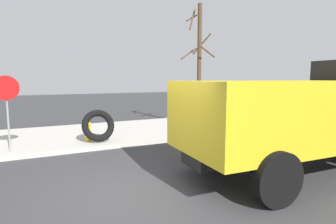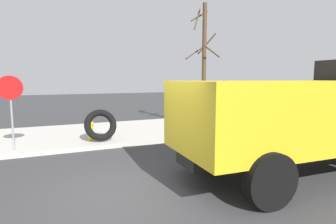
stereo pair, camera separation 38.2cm
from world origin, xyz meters
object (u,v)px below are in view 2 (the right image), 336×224
(stop_sign, at_px, (11,99))
(bare_tree, at_px, (204,62))
(dump_truck_yellow, at_px, (315,111))
(fire_hydrant, at_px, (91,130))
(loose_tire, at_px, (101,125))

(stop_sign, distance_m, bare_tree, 8.57)
(dump_truck_yellow, xyz_separation_m, bare_tree, (0.83, 6.94, 1.66))
(fire_hydrant, relative_size, stop_sign, 0.31)
(loose_tire, height_order, bare_tree, bare_tree)
(fire_hydrant, bearing_deg, bare_tree, 14.58)
(fire_hydrant, distance_m, dump_truck_yellow, 7.41)
(bare_tree, bearing_deg, fire_hydrant, -165.42)
(fire_hydrant, height_order, bare_tree, bare_tree)
(stop_sign, relative_size, dump_truck_yellow, 0.34)
(loose_tire, distance_m, stop_sign, 3.01)
(loose_tire, bearing_deg, fire_hydrant, 145.15)
(stop_sign, bearing_deg, loose_tire, 4.99)
(stop_sign, xyz_separation_m, bare_tree, (8.22, 1.97, 1.45))
(bare_tree, bearing_deg, dump_truck_yellow, -96.86)
(loose_tire, xyz_separation_m, dump_truck_yellow, (4.58, -5.22, 0.86))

